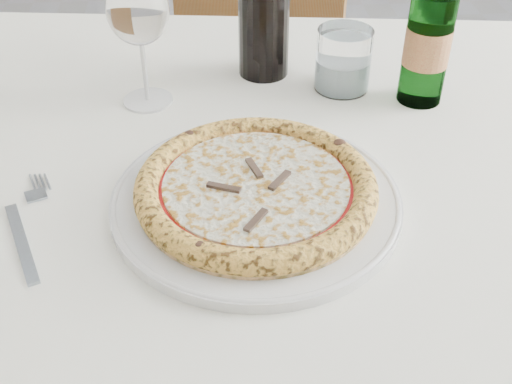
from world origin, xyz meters
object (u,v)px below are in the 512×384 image
chair_far (245,55)px  tumbler (343,64)px  pizza (256,188)px  wine_glass (138,12)px  plate (256,199)px  dining_table (250,204)px  beer_bottle (429,36)px

chair_far → tumbler: size_ratio=9.92×
pizza → wine_glass: bearing=118.3°
plate → dining_table: bearing=90.0°
tumbler → beer_bottle: size_ratio=0.37×
tumbler → beer_bottle: beer_bottle is taller
dining_table → wine_glass: bearing=131.2°
beer_bottle → chair_far: bearing=108.9°
dining_table → pizza: (-0.00, -0.10, 0.11)m
plate → beer_bottle: size_ratio=1.35×
dining_table → beer_bottle: size_ratio=6.70×
plate → wine_glass: size_ratio=1.78×
chair_far → pizza: (-0.05, -0.87, 0.25)m
dining_table → plate: (0.00, -0.10, 0.09)m
pizza → beer_bottle: (0.26, 0.23, 0.08)m
pizza → plate: bearing=-19.4°
plate → beer_bottle: (0.26, 0.23, 0.09)m
dining_table → chair_far: 0.78m
dining_table → beer_bottle: bearing=26.7°
plate → pizza: bearing=160.6°
chair_far → tumbler: (0.11, -0.59, 0.26)m
wine_glass → tumbler: bearing=3.6°
plate → tumbler: bearing=60.9°
dining_table → plate: size_ratio=4.96×
tumbler → wine_glass: bearing=-176.4°
dining_table → chair_far: chair_far is taller
plate → beer_bottle: 0.36m
wine_glass → tumbler: 0.31m
tumbler → dining_table: bearing=-131.0°
wine_glass → tumbler: (0.30, 0.02, -0.10)m
chair_far → plate: 0.90m
pizza → beer_bottle: size_ratio=1.12×
chair_far → tumbler: bearing=-79.6°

